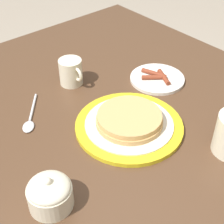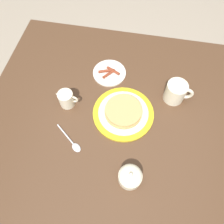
{
  "view_description": "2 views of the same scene",
  "coord_description": "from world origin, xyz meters",
  "px_view_note": "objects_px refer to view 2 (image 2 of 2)",
  "views": [
    {
      "loc": [
        0.5,
        -0.47,
        1.36
      ],
      "look_at": [
        -0.03,
        -0.02,
        0.79
      ],
      "focal_mm": 55.0,
      "sensor_mm": 36.0,
      "label": 1
    },
    {
      "loc": [
        0.05,
        -0.48,
        1.66
      ],
      "look_at": [
        -0.03,
        -0.02,
        0.79
      ],
      "focal_mm": 35.0,
      "sensor_mm": 36.0,
      "label": 2
    }
  ],
  "objects_px": {
    "coffee_mug": "(176,92)",
    "creamer_pitcher": "(66,99)",
    "spoon": "(73,143)",
    "side_plate_bacon": "(109,73)",
    "pancake_plate": "(123,113)",
    "sugar_bowl": "(130,177)"
  },
  "relations": [
    {
      "from": "creamer_pitcher",
      "to": "spoon",
      "type": "xyz_separation_m",
      "value": [
        0.08,
        -0.19,
        -0.04
      ]
    },
    {
      "from": "side_plate_bacon",
      "to": "spoon",
      "type": "bearing_deg",
      "value": -101.86
    },
    {
      "from": "coffee_mug",
      "to": "side_plate_bacon",
      "type": "bearing_deg",
      "value": 165.21
    },
    {
      "from": "sugar_bowl",
      "to": "spoon",
      "type": "bearing_deg",
      "value": 158.89
    },
    {
      "from": "pancake_plate",
      "to": "creamer_pitcher",
      "type": "xyz_separation_m",
      "value": [
        -0.27,
        0.01,
        0.03
      ]
    },
    {
      "from": "sugar_bowl",
      "to": "spoon",
      "type": "height_order",
      "value": "sugar_bowl"
    },
    {
      "from": "side_plate_bacon",
      "to": "sugar_bowl",
      "type": "relative_size",
      "value": 1.82
    },
    {
      "from": "spoon",
      "to": "coffee_mug",
      "type": "bearing_deg",
      "value": 37.02
    },
    {
      "from": "creamer_pitcher",
      "to": "sugar_bowl",
      "type": "height_order",
      "value": "creamer_pitcher"
    },
    {
      "from": "pancake_plate",
      "to": "spoon",
      "type": "bearing_deg",
      "value": -137.19
    },
    {
      "from": "creamer_pitcher",
      "to": "sugar_bowl",
      "type": "relative_size",
      "value": 1.15
    },
    {
      "from": "coffee_mug",
      "to": "sugar_bowl",
      "type": "bearing_deg",
      "value": -110.17
    },
    {
      "from": "coffee_mug",
      "to": "spoon",
      "type": "xyz_separation_m",
      "value": [
        -0.42,
        -0.32,
        -0.05
      ]
    },
    {
      "from": "coffee_mug",
      "to": "sugar_bowl",
      "type": "distance_m",
      "value": 0.45
    },
    {
      "from": "side_plate_bacon",
      "to": "coffee_mug",
      "type": "distance_m",
      "value": 0.35
    },
    {
      "from": "side_plate_bacon",
      "to": "spoon",
      "type": "xyz_separation_m",
      "value": [
        -0.08,
        -0.4,
        -0.0
      ]
    },
    {
      "from": "creamer_pitcher",
      "to": "sugar_bowl",
      "type": "bearing_deg",
      "value": -40.61
    },
    {
      "from": "coffee_mug",
      "to": "creamer_pitcher",
      "type": "height_order",
      "value": "coffee_mug"
    },
    {
      "from": "side_plate_bacon",
      "to": "sugar_bowl",
      "type": "bearing_deg",
      "value": -70.4
    },
    {
      "from": "coffee_mug",
      "to": "creamer_pitcher",
      "type": "xyz_separation_m",
      "value": [
        -0.5,
        -0.12,
        -0.01
      ]
    },
    {
      "from": "coffee_mug",
      "to": "pancake_plate",
      "type": "bearing_deg",
      "value": -148.76
    },
    {
      "from": "creamer_pitcher",
      "to": "side_plate_bacon",
      "type": "bearing_deg",
      "value": 52.72
    }
  ]
}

